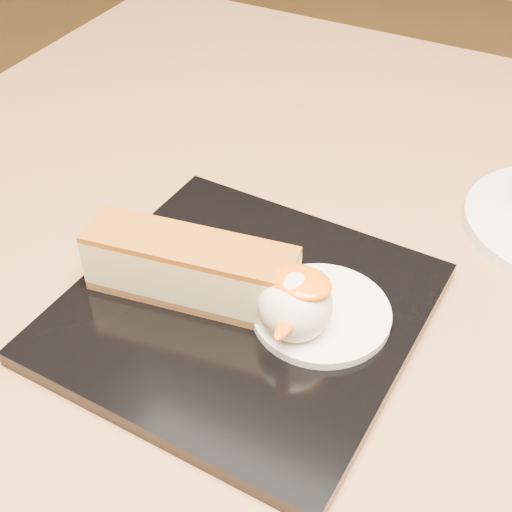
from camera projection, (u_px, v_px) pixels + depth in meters
The scene contains 7 objects.
table at pixel (295, 389), 0.63m from camera, with size 0.80×0.80×0.72m.
dessert_plate at pixel (242, 312), 0.47m from camera, with size 0.22×0.22×0.01m, color black.
cheesecake at pixel (190, 269), 0.46m from camera, with size 0.14×0.06×0.04m.
cream_smear at pixel (321, 313), 0.46m from camera, with size 0.09×0.09×0.01m, color white.
ice_cream_scoop at pixel (295, 305), 0.44m from camera, with size 0.05×0.05×0.05m, color white.
mango_sauce at pixel (301, 282), 0.42m from camera, with size 0.04×0.03×0.01m, color orange.
mint_sprig at pixel (296, 272), 0.48m from camera, with size 0.03×0.02×0.00m.
Camera 1 is at (0.15, -0.37, 1.06)m, focal length 50.00 mm.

